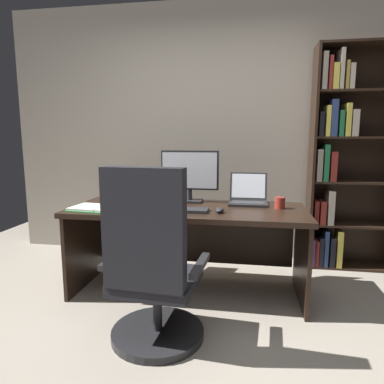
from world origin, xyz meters
TOP-DOWN VIEW (x-y plane):
  - ground_plane at (0.00, 0.00)m, footprint 6.10×6.10m
  - wall_back at (0.00, 1.93)m, footprint 4.67×0.12m
  - desk at (-0.20, 0.98)m, footprint 1.89×0.76m
  - bookshelf at (1.20, 1.72)m, footprint 0.82×0.28m
  - office_chair at (-0.28, 0.12)m, footprint 0.64×0.60m
  - monitor at (-0.22, 1.15)m, footprint 0.51×0.16m
  - laptop at (0.29, 1.16)m, footprint 0.32×0.33m
  - keyboard at (-0.22, 0.75)m, footprint 0.42×0.15m
  - computer_mouse at (0.08, 0.75)m, footprint 0.06×0.10m
  - reading_stand_with_book at (-0.73, 1.22)m, footprint 0.29×0.30m
  - open_binder at (-0.84, 0.70)m, footprint 0.53×0.32m
  - notepad at (-0.53, 0.94)m, footprint 0.15×0.21m
  - pen at (-0.51, 0.94)m, footprint 0.14×0.03m
  - coffee_mug at (0.54, 0.98)m, footprint 0.08×0.08m

SIDE VIEW (x-z plane):
  - ground_plane at x=0.00m, z-range 0.00..0.00m
  - office_chair at x=-0.28m, z-range -0.09..1.04m
  - desk at x=-0.20m, z-range 0.17..0.89m
  - notepad at x=-0.53m, z-range 0.72..0.73m
  - open_binder at x=-0.84m, z-range 0.72..0.74m
  - keyboard at x=-0.22m, z-range 0.72..0.74m
  - pen at x=-0.51m, z-range 0.73..0.74m
  - computer_mouse at x=0.08m, z-range 0.72..0.76m
  - coffee_mug at x=0.54m, z-range 0.72..0.81m
  - laptop at x=0.29m, z-range 0.65..0.90m
  - reading_stand_with_book at x=-0.73m, z-range 0.72..0.87m
  - monitor at x=-0.22m, z-range 0.73..1.18m
  - bookshelf at x=1.20m, z-range -0.02..2.12m
  - wall_back at x=0.00m, z-range 0.00..2.67m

